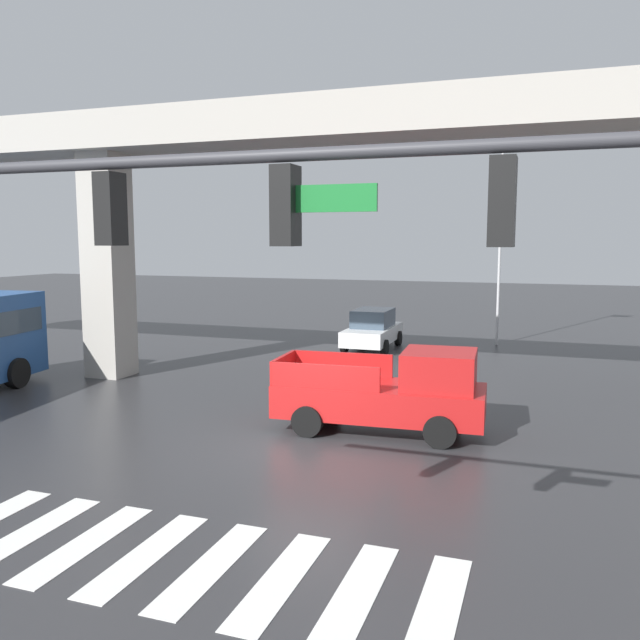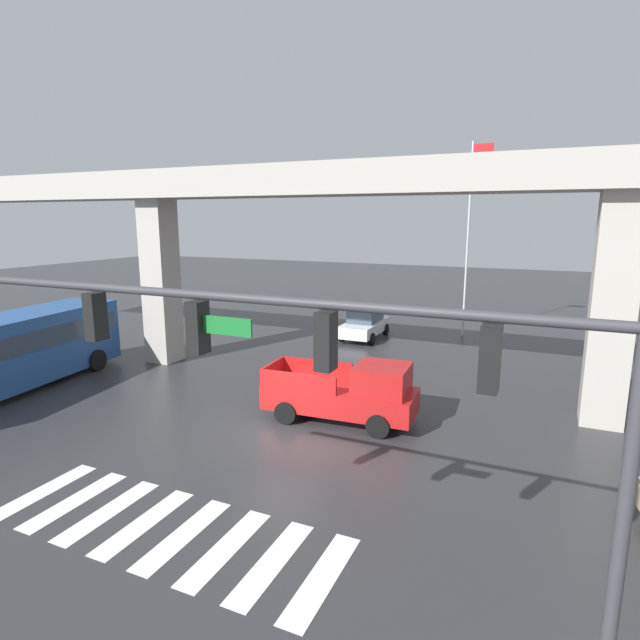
{
  "view_description": "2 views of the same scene",
  "coord_description": "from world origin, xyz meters",
  "px_view_note": "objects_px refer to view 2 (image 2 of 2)",
  "views": [
    {
      "loc": [
        5.0,
        -13.26,
        4.73
      ],
      "look_at": [
        -0.59,
        2.67,
        2.63
      ],
      "focal_mm": 36.45,
      "sensor_mm": 36.0,
      "label": 1
    },
    {
      "loc": [
        7.36,
        -13.21,
        6.78
      ],
      "look_at": [
        -0.34,
        3.8,
        3.03
      ],
      "focal_mm": 28.66,
      "sensor_mm": 36.0,
      "label": 2
    }
  ],
  "objects_px": {
    "sedan_white": "(365,323)",
    "flagpole": "(470,227)",
    "pickup_truck": "(348,393)",
    "traffic_signal_mast": "(335,370)"
  },
  "relations": [
    {
      "from": "flagpole",
      "to": "pickup_truck",
      "type": "bearing_deg",
      "value": -95.99
    },
    {
      "from": "pickup_truck",
      "to": "traffic_signal_mast",
      "type": "relative_size",
      "value": 0.48
    },
    {
      "from": "pickup_truck",
      "to": "sedan_white",
      "type": "xyz_separation_m",
      "value": [
        -3.58,
        11.83,
        -0.14
      ]
    },
    {
      "from": "pickup_truck",
      "to": "sedan_white",
      "type": "bearing_deg",
      "value": 106.84
    },
    {
      "from": "sedan_white",
      "to": "flagpole",
      "type": "distance_m",
      "value": 7.97
    },
    {
      "from": "pickup_truck",
      "to": "flagpole",
      "type": "xyz_separation_m",
      "value": [
        1.54,
        14.7,
        5.26
      ]
    },
    {
      "from": "pickup_truck",
      "to": "sedan_white",
      "type": "relative_size",
      "value": 1.21
    },
    {
      "from": "sedan_white",
      "to": "traffic_signal_mast",
      "type": "distance_m",
      "value": 22.12
    },
    {
      "from": "sedan_white",
      "to": "flagpole",
      "type": "relative_size",
      "value": 0.4
    },
    {
      "from": "sedan_white",
      "to": "flagpole",
      "type": "height_order",
      "value": "flagpole"
    }
  ]
}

